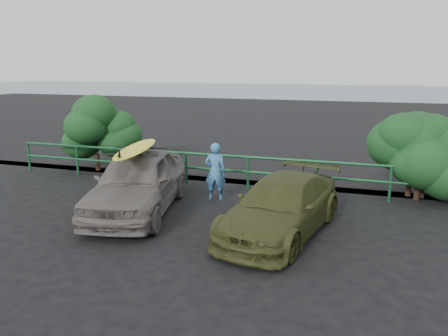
{
  "coord_description": "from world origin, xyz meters",
  "views": [
    {
      "loc": [
        4.14,
        -7.29,
        3.67
      ],
      "look_at": [
        0.94,
        2.8,
        1.16
      ],
      "focal_mm": 35.0,
      "sensor_mm": 36.0,
      "label": 1
    }
  ],
  "objects_px": {
    "guardrail": "(217,170)",
    "surfboard": "(136,149)",
    "olive_vehicle": "(281,206)",
    "man": "(215,172)",
    "sedan": "(138,182)"
  },
  "relations": [
    {
      "from": "surfboard",
      "to": "man",
      "type": "bearing_deg",
      "value": 32.43
    },
    {
      "from": "guardrail",
      "to": "surfboard",
      "type": "distance_m",
      "value": 3.22
    },
    {
      "from": "guardrail",
      "to": "surfboard",
      "type": "relative_size",
      "value": 4.77
    },
    {
      "from": "sedan",
      "to": "olive_vehicle",
      "type": "relative_size",
      "value": 1.07
    },
    {
      "from": "sedan",
      "to": "guardrail",
      "type": "bearing_deg",
      "value": 55.43
    },
    {
      "from": "olive_vehicle",
      "to": "man",
      "type": "relative_size",
      "value": 2.64
    },
    {
      "from": "guardrail",
      "to": "sedan",
      "type": "relative_size",
      "value": 3.09
    },
    {
      "from": "olive_vehicle",
      "to": "surfboard",
      "type": "bearing_deg",
      "value": -173.88
    },
    {
      "from": "olive_vehicle",
      "to": "guardrail",
      "type": "bearing_deg",
      "value": 141.05
    },
    {
      "from": "olive_vehicle",
      "to": "man",
      "type": "height_order",
      "value": "man"
    },
    {
      "from": "guardrail",
      "to": "man",
      "type": "relative_size",
      "value": 8.69
    },
    {
      "from": "surfboard",
      "to": "sedan",
      "type": "bearing_deg",
      "value": 0.0
    },
    {
      "from": "guardrail",
      "to": "olive_vehicle",
      "type": "bearing_deg",
      "value": -50.73
    },
    {
      "from": "guardrail",
      "to": "sedan",
      "type": "bearing_deg",
      "value": -113.05
    },
    {
      "from": "sedan",
      "to": "man",
      "type": "bearing_deg",
      "value": 32.43
    }
  ]
}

